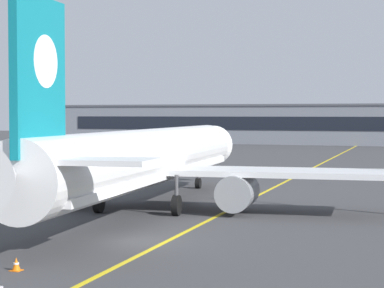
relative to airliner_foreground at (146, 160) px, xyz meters
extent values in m
plane|color=#3D3D3F|center=(4.05, -10.75, -3.37)|extent=(400.00, 400.00, 0.00)
cube|color=yellow|center=(4.05, 19.25, -3.37)|extent=(11.02, 179.70, 0.01)
cylinder|color=white|center=(-0.02, 0.15, 0.13)|extent=(8.01, 36.20, 3.80)
cone|color=white|center=(-2.29, 19.31, 0.13)|extent=(3.89, 3.01, 3.61)
cone|color=white|center=(2.27, -19.12, 0.53)|extent=(3.16, 3.12, 2.85)
cube|color=white|center=(-0.02, 0.15, -0.91)|extent=(7.60, 33.33, 0.44)
cube|color=black|center=(-2.07, 17.42, 0.80)|extent=(2.96, 1.43, 0.60)
cube|color=white|center=(-0.09, 0.74, -0.72)|extent=(32.34, 8.53, 0.36)
cylinder|color=gray|center=(-6.13, -0.98, -1.94)|extent=(2.71, 3.85, 2.30)
cylinder|color=black|center=(-6.34, 0.86, -1.94)|extent=(1.96, 0.41, 1.95)
cylinder|color=gray|center=(6.19, 0.48, -1.94)|extent=(2.71, 3.85, 2.30)
cylinder|color=black|center=(5.97, 2.32, -1.94)|extent=(1.96, 0.41, 1.95)
cube|color=#0F7A89|center=(1.84, -15.54, 4.68)|extent=(0.96, 4.81, 7.20)
cylinder|color=white|center=(1.81, -15.25, 5.40)|extent=(0.72, 2.44, 2.40)
cube|color=white|center=(1.91, -16.14, 0.99)|extent=(11.25, 4.08, 0.24)
cylinder|color=#4C4C51|center=(-1.72, 14.54, -1.89)|extent=(0.24, 0.24, 1.60)
cylinder|color=black|center=(-1.72, 14.54, -2.92)|extent=(0.50, 0.94, 0.90)
cylinder|color=#4C4C51|center=(-2.36, -2.15, -1.59)|extent=(0.24, 0.24, 1.60)
cylinder|color=black|center=(-2.36, -2.15, -2.72)|extent=(0.55, 1.34, 1.30)
cylinder|color=#4C4C51|center=(2.80, -1.53, -1.59)|extent=(0.24, 0.24, 1.60)
cylinder|color=black|center=(2.80, -1.53, -2.72)|extent=(0.55, 1.34, 1.30)
cone|color=orange|center=(1.06, 15.14, -3.09)|extent=(0.36, 0.36, 0.55)
cylinder|color=white|center=(1.06, 15.14, -3.07)|extent=(0.23, 0.23, 0.07)
cube|color=orange|center=(1.06, 15.14, -3.35)|extent=(0.44, 0.44, 0.03)
cone|color=orange|center=(2.71, -18.68, -3.09)|extent=(0.36, 0.36, 0.55)
cylinder|color=white|center=(2.71, -18.68, -3.07)|extent=(0.23, 0.23, 0.07)
cube|color=orange|center=(2.71, -18.68, -3.35)|extent=(0.44, 0.44, 0.03)
camera|label=1|loc=(19.89, -43.53, 3.04)|focal=67.88mm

